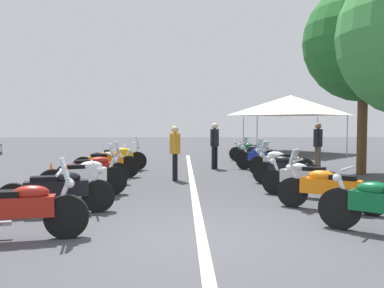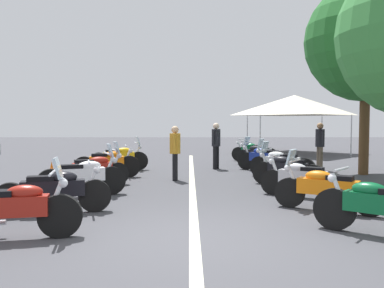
# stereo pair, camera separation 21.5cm
# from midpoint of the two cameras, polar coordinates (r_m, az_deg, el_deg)

# --- Properties ---
(ground_plane) EXTENTS (80.00, 80.00, 0.00)m
(ground_plane) POSITION_cam_midpoint_polar(r_m,az_deg,el_deg) (6.27, 1.37, -13.09)
(ground_plane) COLOR #424247
(lane_centre_stripe) EXTENTS (20.00, 0.16, 0.01)m
(lane_centre_stripe) POSITION_cam_midpoint_polar(r_m,az_deg,el_deg) (11.24, 0.58, -5.82)
(lane_centre_stripe) COLOR beige
(lane_centre_stripe) RESTS_ON ground_plane
(motorcycle_left_row_0) EXTENTS (0.68, 2.00, 1.22)m
(motorcycle_left_row_0) POSITION_cam_midpoint_polar(r_m,az_deg,el_deg) (6.61, -22.60, -8.27)
(motorcycle_left_row_0) COLOR black
(motorcycle_left_row_0) RESTS_ON ground_plane
(motorcycle_left_row_1) EXTENTS (0.83, 2.11, 0.99)m
(motorcycle_left_row_1) POSITION_cam_midpoint_polar(r_m,az_deg,el_deg) (8.19, -17.87, -6.14)
(motorcycle_left_row_1) COLOR black
(motorcycle_left_row_1) RESTS_ON ground_plane
(motorcycle_left_row_2) EXTENTS (0.94, 1.96, 1.23)m
(motorcycle_left_row_2) POSITION_cam_midpoint_polar(r_m,az_deg,el_deg) (9.92, -14.30, -4.35)
(motorcycle_left_row_2) COLOR black
(motorcycle_left_row_2) RESTS_ON ground_plane
(motorcycle_left_row_3) EXTENTS (0.96, 1.90, 1.20)m
(motorcycle_left_row_3) POSITION_cam_midpoint_polar(r_m,az_deg,el_deg) (11.40, -13.01, -3.45)
(motorcycle_left_row_3) COLOR black
(motorcycle_left_row_3) RESTS_ON ground_plane
(motorcycle_left_row_4) EXTENTS (0.70, 2.05, 1.02)m
(motorcycle_left_row_4) POSITION_cam_midpoint_polar(r_m,az_deg,el_deg) (13.01, -11.22, -2.59)
(motorcycle_left_row_4) COLOR black
(motorcycle_left_row_4) RESTS_ON ground_plane
(motorcycle_left_row_5) EXTENTS (0.83, 2.04, 1.22)m
(motorcycle_left_row_5) POSITION_cam_midpoint_polar(r_m,az_deg,el_deg) (14.80, -9.60, -1.86)
(motorcycle_left_row_5) COLOR black
(motorcycle_left_row_5) RESTS_ON ground_plane
(motorcycle_right_row_0) EXTENTS (1.43, 1.70, 1.02)m
(motorcycle_right_row_0) POSITION_cam_midpoint_polar(r_m,az_deg,el_deg) (6.92, 25.48, -7.87)
(motorcycle_right_row_0) COLOR black
(motorcycle_right_row_0) RESTS_ON ground_plane
(motorcycle_right_row_1) EXTENTS (1.26, 1.87, 1.19)m
(motorcycle_right_row_1) POSITION_cam_midpoint_polar(r_m,az_deg,el_deg) (8.46, 18.83, -5.83)
(motorcycle_right_row_1) COLOR black
(motorcycle_right_row_1) RESTS_ON ground_plane
(motorcycle_right_row_2) EXTENTS (1.22, 1.78, 0.98)m
(motorcycle_right_row_2) POSITION_cam_midpoint_polar(r_m,az_deg,el_deg) (9.82, 15.63, -4.63)
(motorcycle_right_row_2) COLOR black
(motorcycle_right_row_2) RESTS_ON ground_plane
(motorcycle_right_row_3) EXTENTS (1.22, 1.76, 1.20)m
(motorcycle_right_row_3) POSITION_cam_midpoint_polar(r_m,az_deg,el_deg) (11.47, 13.52, -3.40)
(motorcycle_right_row_3) COLOR black
(motorcycle_right_row_3) RESTS_ON ground_plane
(motorcycle_right_row_4) EXTENTS (1.15, 1.88, 1.21)m
(motorcycle_right_row_4) POSITION_cam_midpoint_polar(r_m,az_deg,el_deg) (13.13, 12.71, -2.55)
(motorcycle_right_row_4) COLOR black
(motorcycle_right_row_4) RESTS_ON ground_plane
(motorcycle_right_row_5) EXTENTS (1.30, 1.84, 1.21)m
(motorcycle_right_row_5) POSITION_cam_midpoint_polar(r_m,az_deg,el_deg) (14.80, 10.43, -1.90)
(motorcycle_right_row_5) COLOR black
(motorcycle_right_row_5) RESTS_ON ground_plane
(motorcycle_right_row_6) EXTENTS (1.48, 1.74, 0.99)m
(motorcycle_right_row_6) POSITION_cam_midpoint_polar(r_m,az_deg,el_deg) (16.48, 9.65, -1.44)
(motorcycle_right_row_6) COLOR black
(motorcycle_right_row_6) RESTS_ON ground_plane
(motorcycle_right_row_7) EXTENTS (1.16, 1.87, 0.99)m
(motorcycle_right_row_7) POSITION_cam_midpoint_polar(r_m,az_deg,el_deg) (18.16, 8.89, -1.01)
(motorcycle_right_row_7) COLOR black
(motorcycle_right_row_7) RESTS_ON ground_plane
(traffic_cone_1) EXTENTS (0.36, 0.36, 0.61)m
(traffic_cone_1) POSITION_cam_midpoint_polar(r_m,az_deg,el_deg) (12.37, -18.45, -3.81)
(traffic_cone_1) COLOR orange
(traffic_cone_1) RESTS_ON ground_plane
(bystander_0) EXTENTS (0.53, 0.32, 1.62)m
(bystander_0) POSITION_cam_midpoint_polar(r_m,az_deg,el_deg) (12.17, -1.87, -0.66)
(bystander_0) COLOR black
(bystander_0) RESTS_ON ground_plane
(bystander_2) EXTENTS (0.53, 0.32, 1.71)m
(bystander_2) POSITION_cam_midpoint_polar(r_m,az_deg,el_deg) (15.42, 17.74, 0.21)
(bystander_2) COLOR brown
(bystander_2) RESTS_ON ground_plane
(bystander_3) EXTENTS (0.46, 0.33, 1.70)m
(bystander_3) POSITION_cam_midpoint_polar(r_m,az_deg,el_deg) (15.12, 3.77, 0.27)
(bystander_3) COLOR black
(bystander_3) RESTS_ON ground_plane
(roadside_tree_2) EXTENTS (3.95, 3.95, 6.36)m
(roadside_tree_2) POSITION_cam_midpoint_polar(r_m,az_deg,el_deg) (14.93, 23.45, 12.97)
(roadside_tree_2) COLOR brown
(roadside_tree_2) RESTS_ON ground_plane
(event_tent) EXTENTS (5.02, 5.02, 3.20)m
(event_tent) POSITION_cam_midpoint_polar(r_m,az_deg,el_deg) (23.22, 14.32, 5.25)
(event_tent) COLOR beige
(event_tent) RESTS_ON ground_plane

